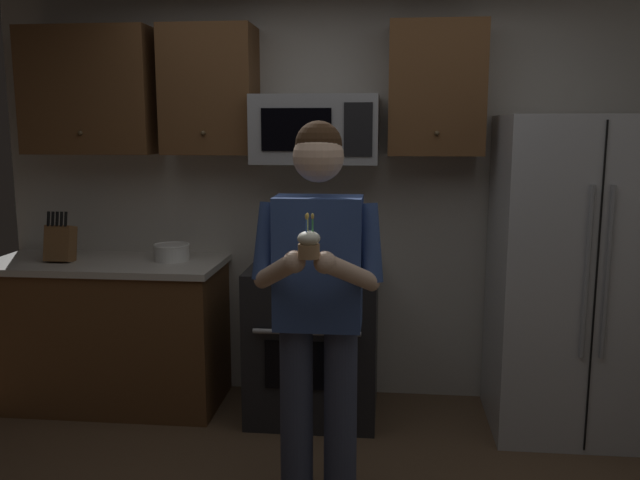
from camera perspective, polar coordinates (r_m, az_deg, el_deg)
wall_back at (r=4.25m, az=2.07°, el=3.83°), size 4.40×0.10×2.60m
oven_range at (r=4.06m, az=-0.52°, el=-8.57°), size 0.76×0.70×0.93m
microwave at (r=3.98m, az=-0.35°, el=9.49°), size 0.74×0.41×0.40m
refrigerator at (r=4.03m, az=21.16°, el=-2.92°), size 0.90×0.75×1.80m
cabinet_row_upper at (r=4.13m, az=-8.42°, el=12.58°), size 2.78×0.36×0.76m
counter_left at (r=4.41m, az=-17.66°, el=-7.54°), size 1.44×0.66×0.92m
knife_block at (r=4.35m, az=-21.45°, el=-0.22°), size 0.16×0.15×0.32m
bowl_large_white at (r=4.19m, az=-12.65°, el=-0.99°), size 0.22×0.22×0.10m
person at (r=2.91m, az=-0.17°, el=-4.98°), size 0.60×0.48×1.76m
cupcake at (r=2.53m, az=-0.96°, el=-0.32°), size 0.09×0.09×0.17m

